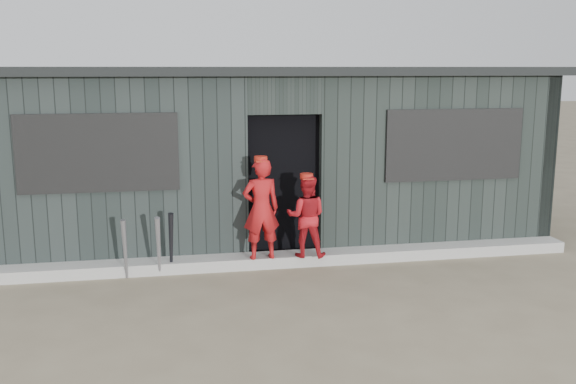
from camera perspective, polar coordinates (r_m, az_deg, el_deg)
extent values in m
plane|color=#71644E|center=(7.02, 2.77, -10.83)|extent=(80.00, 80.00, 0.00)
cube|color=#A2A19C|center=(8.68, -0.02, -5.98)|extent=(8.00, 0.36, 0.15)
cone|color=gray|center=(8.23, -14.29, -4.96)|extent=(0.08, 0.20, 0.79)
cone|color=gray|center=(8.20, -11.43, -4.80)|extent=(0.07, 0.29, 0.82)
cone|color=black|center=(8.31, -10.35, -4.50)|extent=(0.09, 0.23, 0.83)
imported|color=#A91417|center=(8.30, -2.41, -1.51)|extent=(0.51, 0.35, 1.32)
imported|color=#B4161D|center=(8.42, 1.64, -2.16)|extent=(0.62, 0.54, 1.09)
imported|color=#A9A9A9|center=(9.18, 1.95, -1.02)|extent=(0.80, 0.66, 1.39)
cube|color=black|center=(10.05, -1.80, 2.94)|extent=(7.60, 2.70, 2.20)
cube|color=#272E2D|center=(8.57, -15.34, 1.49)|extent=(3.50, 0.20, 2.50)
cube|color=#272E2B|center=(9.34, 13.35, 2.34)|extent=(3.50, 0.20, 2.50)
cube|color=#252C29|center=(8.58, -0.38, 8.60)|extent=(1.00, 0.20, 0.50)
cube|color=#29312E|center=(10.21, -24.00, 2.39)|extent=(0.20, 3.00, 2.50)
cube|color=#28302D|center=(11.32, 18.15, 3.56)|extent=(0.20, 3.00, 2.50)
cube|color=#2C3431|center=(11.42, -2.89, 4.15)|extent=(8.00, 0.20, 2.50)
cube|color=black|center=(9.95, -1.84, 10.71)|extent=(8.30, 3.30, 0.12)
cube|color=black|center=(8.43, -16.52, 3.33)|extent=(2.00, 0.04, 1.00)
cube|color=black|center=(9.26, 14.58, 4.08)|extent=(2.00, 0.04, 1.00)
cube|color=black|center=(8.96, -3.14, 2.90)|extent=(0.23, 0.23, 0.95)
cube|color=black|center=(9.19, -0.34, 2.81)|extent=(0.25, 0.22, 0.92)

